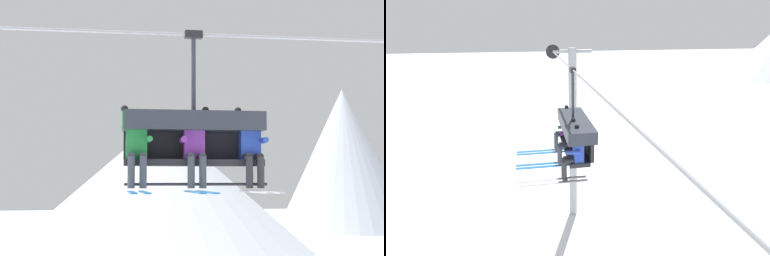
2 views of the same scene
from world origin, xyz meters
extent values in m
cone|color=silver|center=(1.28, 35.19, 5.06)|extent=(23.28, 23.28, 10.12)
cone|color=silver|center=(23.17, 52.36, 7.81)|extent=(14.69, 14.69, 15.63)
cylinder|color=#9EA3A8|center=(1.86, -0.80, 7.72)|extent=(18.67, 0.05, 0.05)
cube|color=#232328|center=(-1.28, -0.80, 5.68)|extent=(2.17, 0.48, 0.10)
cube|color=#232328|center=(-1.28, -0.52, 5.96)|extent=(2.17, 0.08, 0.45)
cube|color=#2D333D|center=(-1.28, -0.74, 6.33)|extent=(2.21, 0.68, 0.30)
cylinder|color=black|center=(-1.28, -1.12, 5.35)|extent=(2.17, 0.04, 0.04)
cylinder|color=#2D333D|center=(-1.28, -0.80, 7.08)|extent=(0.07, 0.07, 1.19)
cube|color=black|center=(-1.28, -0.80, 7.72)|extent=(0.28, 0.12, 0.12)
cube|color=#23843D|center=(-2.17, -0.82, 5.99)|extent=(0.32, 0.22, 0.52)
sphere|color=maroon|center=(-2.17, -0.82, 6.35)|extent=(0.22, 0.22, 0.22)
ellipsoid|color=black|center=(-2.17, -0.92, 6.35)|extent=(0.17, 0.04, 0.08)
cylinder|color=#3D424C|center=(-2.26, -0.99, 5.77)|extent=(0.11, 0.34, 0.11)
cylinder|color=#3D424C|center=(-2.08, -0.99, 5.77)|extent=(0.11, 0.34, 0.11)
cylinder|color=#3D424C|center=(-2.26, -1.16, 5.53)|extent=(0.11, 0.11, 0.48)
cylinder|color=#3D424C|center=(-2.08, -1.16, 5.53)|extent=(0.11, 0.11, 0.48)
cube|color=#1E6BB2|center=(-2.26, -1.46, 5.24)|extent=(0.09, 1.70, 0.02)
cube|color=#1E6BB2|center=(-2.08, -1.46, 5.24)|extent=(0.09, 1.70, 0.02)
cylinder|color=#23843D|center=(-2.36, -0.82, 6.34)|extent=(0.09, 0.09, 0.30)
sphere|color=black|center=(-2.36, -0.82, 6.51)|extent=(0.11, 0.11, 0.11)
cylinder|color=#23843D|center=(-1.98, -0.97, 6.03)|extent=(0.09, 0.30, 0.09)
cube|color=purple|center=(-1.28, -0.82, 5.99)|extent=(0.32, 0.22, 0.52)
sphere|color=maroon|center=(-1.28, -0.82, 6.35)|extent=(0.22, 0.22, 0.22)
ellipsoid|color=black|center=(-1.28, -0.92, 6.35)|extent=(0.17, 0.04, 0.08)
cylinder|color=#3D424C|center=(-1.37, -0.99, 5.77)|extent=(0.11, 0.34, 0.11)
cylinder|color=#3D424C|center=(-1.19, -0.99, 5.77)|extent=(0.11, 0.34, 0.11)
cylinder|color=#3D424C|center=(-1.37, -1.16, 5.53)|extent=(0.11, 0.11, 0.48)
cylinder|color=#3D424C|center=(-1.19, -1.16, 5.53)|extent=(0.11, 0.11, 0.48)
cube|color=#1E6BB2|center=(-1.37, -1.46, 5.24)|extent=(0.09, 1.70, 0.02)
cube|color=#1E6BB2|center=(-1.19, -1.46, 5.24)|extent=(0.09, 1.70, 0.02)
cylinder|color=purple|center=(-1.47, -0.97, 6.03)|extent=(0.09, 0.30, 0.09)
cylinder|color=purple|center=(-1.09, -0.82, 6.34)|extent=(0.09, 0.09, 0.30)
sphere|color=black|center=(-1.09, -0.82, 6.51)|extent=(0.11, 0.11, 0.11)
cube|color=#2847B7|center=(-0.38, -0.82, 5.99)|extent=(0.32, 0.22, 0.52)
sphere|color=black|center=(-0.38, -0.82, 6.35)|extent=(0.22, 0.22, 0.22)
ellipsoid|color=black|center=(-0.38, -0.92, 6.35)|extent=(0.17, 0.04, 0.08)
cylinder|color=#2D2D33|center=(-0.47, -0.99, 5.77)|extent=(0.11, 0.34, 0.11)
cylinder|color=#2D2D33|center=(-0.30, -0.99, 5.77)|extent=(0.11, 0.34, 0.11)
cylinder|color=#2D2D33|center=(-0.47, -1.16, 5.53)|extent=(0.11, 0.11, 0.48)
cylinder|color=#2D2D33|center=(-0.30, -1.16, 5.53)|extent=(0.11, 0.11, 0.48)
cube|color=#B2B2BC|center=(-0.47, -1.46, 5.24)|extent=(0.09, 1.70, 0.02)
cube|color=#B2B2BC|center=(-0.30, -1.46, 5.24)|extent=(0.09, 1.70, 0.02)
cylinder|color=#2847B7|center=(-0.57, -0.82, 6.34)|extent=(0.09, 0.09, 0.30)
sphere|color=black|center=(-0.57, -0.82, 6.51)|extent=(0.11, 0.11, 0.11)
cylinder|color=#2847B7|center=(-0.20, -0.97, 6.03)|extent=(0.09, 0.30, 0.09)
camera|label=1|loc=(-2.58, -9.88, 5.41)|focal=55.00mm
camera|label=2|loc=(5.91, -1.92, 8.75)|focal=28.00mm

